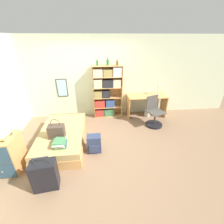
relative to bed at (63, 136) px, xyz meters
The scene contains 17 objects.
ground_plane 0.75m from the bed, ahead, with size 14.00×14.00×0.00m, color #84664C.
wall_back 2.07m from the bed, 65.49° to the left, with size 10.00×0.09×2.60m.
bed is the anchor object (origin of this frame).
handbag 0.46m from the bed, 98.30° to the right, with size 0.36×0.22×0.48m.
book_stack_on_bed 0.67m from the bed, 82.62° to the right, with size 0.33×0.36×0.13m.
suitcase 1.32m from the bed, 92.83° to the right, with size 0.46×0.30×0.71m.
dresser 1.24m from the bed, 139.30° to the right, with size 0.50×0.56×0.81m.
magazine_pile_on_dresser 1.35m from the bed, 138.95° to the right, with size 0.33×0.38×0.05m.
bookcase 1.99m from the bed, 48.31° to the left, with size 0.95×0.28×1.73m.
bottle_green 2.36m from the bed, 54.71° to the left, with size 0.06×0.06×0.21m.
bottle_brown 2.53m from the bed, 47.58° to the left, with size 0.07×0.07×0.23m.
bottle_clear 2.64m from the bed, 40.56° to the left, with size 0.06×0.06×0.19m.
desk 2.92m from the bed, 25.84° to the left, with size 1.31×0.55×0.75m.
desk_lamp 3.37m from the bed, 23.32° to the left, with size 0.19×0.14×0.45m.
desk_chair 2.74m from the bed, 13.14° to the left, with size 0.59×0.59×0.93m.
backpack 0.92m from the bed, 27.45° to the right, with size 0.33×0.25×0.44m.
waste_bin 2.93m from the bed, 24.44° to the left, with size 0.20×0.20×0.24m.
Camera 1 is at (0.21, -3.29, 2.51)m, focal length 24.00 mm.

